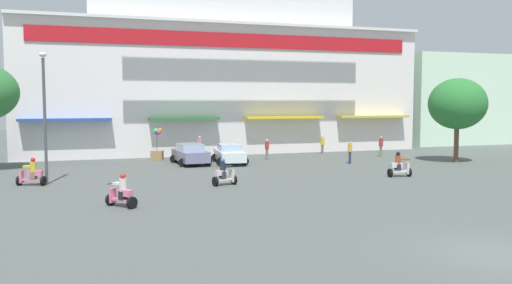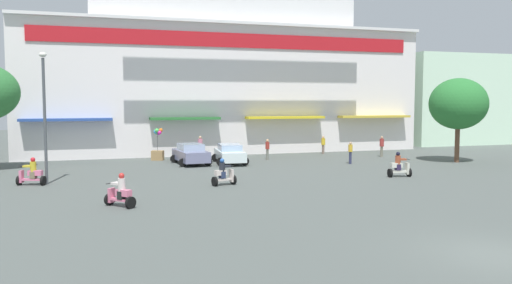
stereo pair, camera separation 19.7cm
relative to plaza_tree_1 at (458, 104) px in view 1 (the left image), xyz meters
name	(u,v)px [view 1 (the left image)]	position (x,y,z in m)	size (l,w,h in m)	color
ground_plane	(318,186)	(-14.51, -6.93, -4.37)	(128.00, 128.00, 0.00)	#4F5652
colonial_building	(217,46)	(-14.51, 16.26, 5.42)	(35.24, 16.95, 22.31)	white
flank_building_right	(444,100)	(11.71, 16.66, 0.36)	(13.42, 10.34, 9.46)	silver
plaza_tree_1	(458,104)	(0.00, 0.00, 0.00)	(4.28, 4.18, 6.29)	brown
parked_car_0	(190,154)	(-19.28, 4.75, -3.61)	(2.64, 4.29, 1.51)	slate
parked_car_1	(229,154)	(-16.46, 4.33, -3.64)	(2.60, 4.50, 1.43)	silver
scooter_rider_0	(399,166)	(-8.35, -5.25, -3.73)	(1.43, 0.67, 1.54)	black
scooter_rider_1	(122,193)	(-24.88, -9.34, -3.77)	(1.34, 1.48, 1.50)	black
scooter_rider_3	(224,174)	(-19.23, -5.10, -3.75)	(1.40, 0.85, 1.49)	black
scooter_rider_4	(32,174)	(-29.23, -1.96, -3.74)	(1.57, 1.00, 1.54)	black
pedestrian_0	(350,151)	(-8.09, 1.50, -3.43)	(0.35, 0.35, 1.63)	#2D3150
pedestrian_1	(267,148)	(-13.03, 5.83, -3.43)	(0.35, 0.35, 1.62)	slate
pedestrian_2	(322,144)	(-6.93, 8.73, -3.49)	(0.44, 0.44, 1.55)	#7B6357
pedestrian_3	(381,145)	(-3.39, 4.99, -3.40)	(0.42, 0.42, 1.70)	slate
pedestrian_4	(200,146)	(-17.84, 8.47, -3.35)	(0.46, 0.46, 1.79)	#4E443B
streetlamp_near	(44,108)	(-28.49, -1.72, -0.17)	(0.40, 0.40, 7.25)	#474C51
balloon_vendor_cart	(157,148)	(-21.27, 8.03, -3.38)	(1.06, 0.89, 2.49)	#9B794C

